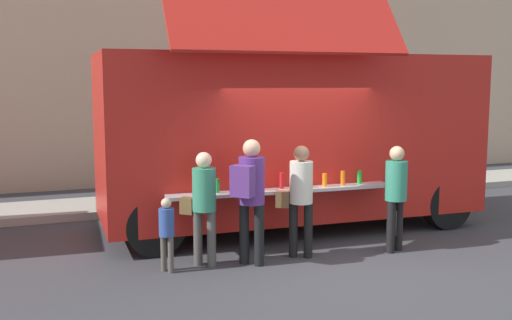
{
  "coord_description": "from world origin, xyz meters",
  "views": [
    {
      "loc": [
        -3.98,
        -7.39,
        2.59
      ],
      "look_at": [
        -0.42,
        1.81,
        1.3
      ],
      "focal_mm": 41.88,
      "sensor_mm": 36.0,
      "label": 1
    }
  ],
  "objects_px": {
    "customer_rear_waiting": "(203,199)",
    "customer_extra_browsing": "(396,189)",
    "food_truck_main": "(291,135)",
    "trash_bin": "(406,171)",
    "child_near_queue": "(167,228)",
    "customer_front_ordering": "(300,192)",
    "customer_mid_with_backpack": "(250,189)"
  },
  "relations": [
    {
      "from": "customer_rear_waiting",
      "to": "child_near_queue",
      "type": "distance_m",
      "value": 0.65
    },
    {
      "from": "customer_extra_browsing",
      "to": "child_near_queue",
      "type": "xyz_separation_m",
      "value": [
        -3.49,
        0.27,
        -0.36
      ]
    },
    {
      "from": "trash_bin",
      "to": "customer_front_ordering",
      "type": "relative_size",
      "value": 0.58
    },
    {
      "from": "customer_mid_with_backpack",
      "to": "trash_bin",
      "type": "bearing_deg",
      "value": -6.01
    },
    {
      "from": "customer_mid_with_backpack",
      "to": "customer_rear_waiting",
      "type": "relative_size",
      "value": 1.1
    },
    {
      "from": "customer_front_ordering",
      "to": "customer_mid_with_backpack",
      "type": "bearing_deg",
      "value": 127.62
    },
    {
      "from": "customer_front_ordering",
      "to": "customer_extra_browsing",
      "type": "distance_m",
      "value": 1.52
    },
    {
      "from": "food_truck_main",
      "to": "customer_front_ordering",
      "type": "relative_size",
      "value": 3.98
    },
    {
      "from": "trash_bin",
      "to": "customer_mid_with_backpack",
      "type": "xyz_separation_m",
      "value": [
        -5.56,
        -4.19,
        0.62
      ]
    },
    {
      "from": "food_truck_main",
      "to": "customer_front_ordering",
      "type": "height_order",
      "value": "food_truck_main"
    },
    {
      "from": "trash_bin",
      "to": "customer_mid_with_backpack",
      "type": "distance_m",
      "value": 6.99
    },
    {
      "from": "food_truck_main",
      "to": "customer_mid_with_backpack",
      "type": "distance_m",
      "value": 2.44
    },
    {
      "from": "trash_bin",
      "to": "customer_rear_waiting",
      "type": "bearing_deg",
      "value": -147.26
    },
    {
      "from": "food_truck_main",
      "to": "customer_rear_waiting",
      "type": "relative_size",
      "value": 4.09
    },
    {
      "from": "food_truck_main",
      "to": "customer_mid_with_backpack",
      "type": "xyz_separation_m",
      "value": [
        -1.47,
        -1.87,
        -0.56
      ]
    },
    {
      "from": "food_truck_main",
      "to": "trash_bin",
      "type": "distance_m",
      "value": 4.85
    },
    {
      "from": "food_truck_main",
      "to": "customer_extra_browsing",
      "type": "distance_m",
      "value": 2.29
    },
    {
      "from": "customer_mid_with_backpack",
      "to": "customer_rear_waiting",
      "type": "height_order",
      "value": "customer_mid_with_backpack"
    },
    {
      "from": "customer_front_ordering",
      "to": "child_near_queue",
      "type": "xyz_separation_m",
      "value": [
        -1.99,
        0.02,
        -0.38
      ]
    },
    {
      "from": "customer_front_ordering",
      "to": "customer_extra_browsing",
      "type": "relative_size",
      "value": 1.03
    },
    {
      "from": "food_truck_main",
      "to": "customer_mid_with_backpack",
      "type": "relative_size",
      "value": 3.71
    },
    {
      "from": "customer_front_ordering",
      "to": "customer_mid_with_backpack",
      "type": "distance_m",
      "value": 0.84
    },
    {
      "from": "customer_rear_waiting",
      "to": "customer_extra_browsing",
      "type": "distance_m",
      "value": 2.96
    },
    {
      "from": "food_truck_main",
      "to": "customer_rear_waiting",
      "type": "height_order",
      "value": "food_truck_main"
    },
    {
      "from": "customer_rear_waiting",
      "to": "customer_mid_with_backpack",
      "type": "bearing_deg",
      "value": -66.56
    },
    {
      "from": "trash_bin",
      "to": "customer_extra_browsing",
      "type": "bearing_deg",
      "value": -126.83
    },
    {
      "from": "trash_bin",
      "to": "customer_extra_browsing",
      "type": "xyz_separation_m",
      "value": [
        -3.24,
        -4.33,
        0.49
      ]
    },
    {
      "from": "food_truck_main",
      "to": "customer_front_ordering",
      "type": "distance_m",
      "value": 2.0
    },
    {
      "from": "customer_extra_browsing",
      "to": "child_near_queue",
      "type": "distance_m",
      "value": 3.52
    },
    {
      "from": "customer_extra_browsing",
      "to": "customer_mid_with_backpack",
      "type": "bearing_deg",
      "value": 64.07
    },
    {
      "from": "customer_rear_waiting",
      "to": "customer_extra_browsing",
      "type": "height_order",
      "value": "customer_extra_browsing"
    },
    {
      "from": "customer_front_ordering",
      "to": "customer_mid_with_backpack",
      "type": "relative_size",
      "value": 0.93
    }
  ]
}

